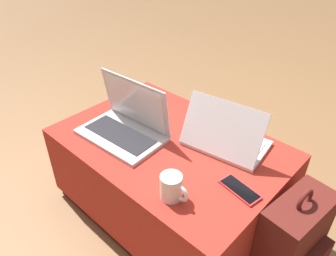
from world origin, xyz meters
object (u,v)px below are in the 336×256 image
(cell_phone, at_px, (240,189))
(coffee_mug, at_px, (172,187))
(backpack, at_px, (293,244))
(laptop_far, at_px, (225,138))
(laptop_near, at_px, (126,124))

(cell_phone, distance_m, coffee_mug, 0.25)
(coffee_mug, bearing_deg, backpack, 38.47)
(laptop_far, height_order, cell_phone, laptop_far)
(backpack, bearing_deg, laptop_near, 106.92)
(laptop_near, height_order, laptop_far, laptop_near)
(backpack, relative_size, coffee_mug, 4.11)
(laptop_far, distance_m, coffee_mug, 0.36)
(laptop_far, xyz_separation_m, cell_phone, (0.19, -0.17, -0.04))
(laptop_far, distance_m, cell_phone, 0.26)
(laptop_far, relative_size, coffee_mug, 3.14)
(laptop_near, distance_m, laptop_far, 0.43)
(laptop_near, xyz_separation_m, backpack, (0.76, 0.14, -0.26))
(laptop_near, bearing_deg, laptop_far, 26.59)
(laptop_near, height_order, cell_phone, laptop_near)
(laptop_far, xyz_separation_m, backpack, (0.39, -0.08, -0.26))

